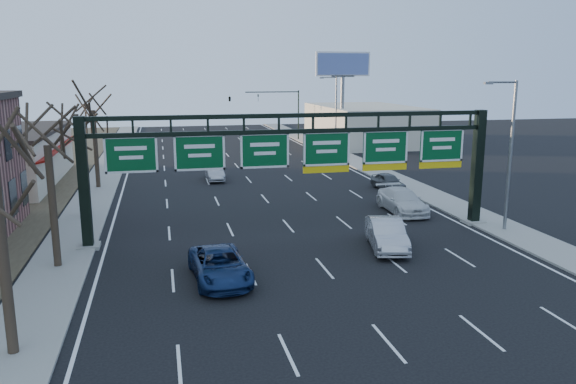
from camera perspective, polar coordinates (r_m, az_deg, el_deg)
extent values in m
plane|color=black|center=(26.14, 4.98, -9.16)|extent=(160.00, 160.00, 0.00)
cube|color=gray|center=(44.48, -19.30, -0.82)|extent=(3.00, 120.00, 0.12)
cube|color=gray|center=(48.65, 12.17, 0.65)|extent=(3.00, 120.00, 0.12)
cube|color=white|center=(44.83, -2.84, -0.13)|extent=(21.60, 120.00, 0.01)
cube|color=black|center=(31.97, -20.03, 0.79)|extent=(0.55, 0.55, 7.20)
cube|color=gray|center=(32.79, -19.59, -5.22)|extent=(1.20, 1.20, 0.20)
cube|color=black|center=(37.12, 18.65, 2.35)|extent=(0.55, 0.55, 7.20)
cube|color=gray|center=(37.82, 18.30, -2.88)|extent=(1.20, 1.20, 0.20)
cube|color=black|center=(32.17, 0.82, 7.78)|extent=(23.40, 0.25, 0.25)
cube|color=black|center=(32.25, 0.81, 6.19)|extent=(23.40, 0.25, 0.25)
cube|color=#054820|center=(31.51, -15.65, 3.68)|extent=(2.80, 0.10, 2.00)
cube|color=#054820|center=(31.54, -8.97, 3.99)|extent=(2.80, 0.10, 2.00)
cube|color=#054820|center=(31.99, -2.39, 4.24)|extent=(2.80, 0.10, 2.00)
cube|color=#054820|center=(32.85, 3.92, 4.43)|extent=(2.80, 0.10, 2.00)
cube|color=yellow|center=(33.03, 3.89, 2.33)|extent=(2.80, 0.10, 0.40)
cube|color=#054820|center=(34.08, 9.86, 4.55)|extent=(2.80, 0.10, 2.00)
cube|color=yellow|center=(34.26, 9.79, 2.53)|extent=(2.80, 0.10, 0.40)
cube|color=#054820|center=(35.65, 15.33, 4.62)|extent=(2.80, 0.10, 2.00)
cube|color=yellow|center=(35.82, 15.22, 2.69)|extent=(2.80, 0.10, 0.40)
cube|color=maroon|center=(53.30, -22.35, 4.19)|extent=(1.20, 18.00, 0.40)
cube|color=beige|center=(78.51, 7.81, 6.84)|extent=(12.00, 20.00, 5.00)
cylinder|color=black|center=(20.77, -26.92, -6.33)|extent=(0.36, 0.36, 6.46)
cylinder|color=black|center=(29.32, -22.79, -1.27)|extent=(0.36, 0.36, 6.08)
cylinder|color=black|center=(38.97, -20.42, 2.57)|extent=(0.36, 0.36, 6.84)
cylinder|color=black|center=(48.83, -18.95, 4.22)|extent=(0.36, 0.36, 6.46)
cylinder|color=slate|center=(35.80, 21.65, 3.46)|extent=(0.20, 0.20, 9.00)
cylinder|color=slate|center=(34.98, 20.98, 10.58)|extent=(1.80, 0.12, 0.12)
cube|color=slate|center=(34.49, 19.70, 10.58)|extent=(0.50, 0.22, 0.15)
cylinder|color=slate|center=(66.49, 4.88, 7.83)|extent=(0.20, 0.20, 9.00)
cylinder|color=slate|center=(66.05, 4.19, 11.63)|extent=(1.80, 0.12, 0.12)
cube|color=slate|center=(65.79, 3.43, 11.60)|extent=(0.50, 0.22, 0.15)
cylinder|color=slate|center=(71.98, 5.50, 8.04)|extent=(0.50, 0.50, 9.00)
cube|color=slate|center=(71.82, 5.57, 11.62)|extent=(3.00, 0.30, 0.20)
cube|color=white|center=(71.82, 5.60, 12.82)|extent=(7.00, 0.30, 3.00)
cube|color=#5669AD|center=(71.63, 5.65, 12.82)|extent=(6.60, 0.05, 2.60)
cylinder|color=black|center=(80.76, 1.06, 7.81)|extent=(0.18, 0.18, 7.00)
cylinder|color=black|center=(79.75, -1.62, 10.12)|extent=(7.60, 0.14, 0.14)
imported|color=black|center=(79.42, -3.05, 9.53)|extent=(0.20, 0.20, 1.00)
imported|color=black|center=(78.83, -5.96, 9.46)|extent=(0.54, 0.54, 1.62)
imported|color=navy|center=(26.27, -6.94, -7.41)|extent=(2.78, 5.40, 1.46)
imported|color=#ACACB1|center=(31.12, 9.97, -4.23)|extent=(2.74, 5.19, 1.63)
imported|color=silver|center=(39.45, 11.51, -0.87)|extent=(2.32, 5.49, 1.58)
imported|color=#45494B|center=(46.77, 10.13, 1.05)|extent=(1.93, 4.11, 1.36)
imported|color=#A1A1A6|center=(50.59, -7.46, 1.96)|extent=(1.48, 4.12, 1.35)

